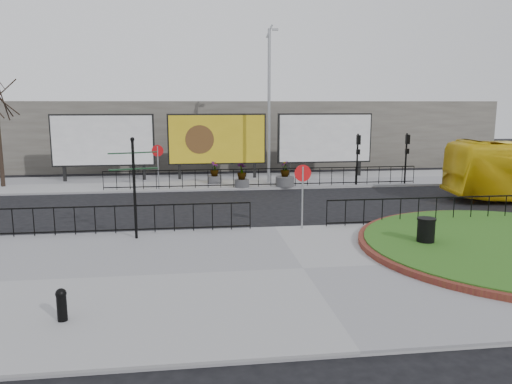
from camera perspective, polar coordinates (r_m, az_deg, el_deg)
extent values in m
plane|color=black|center=(19.57, 2.13, -4.32)|extent=(90.00, 90.00, 0.00)
cube|color=gray|center=(14.85, 5.41, -8.88)|extent=(30.00, 10.00, 0.12)
cube|color=gray|center=(31.21, -1.56, 1.26)|extent=(44.00, 6.00, 0.12)
cylinder|color=gray|center=(28.35, -11.12, 2.74)|extent=(0.07, 0.07, 2.40)
cylinder|color=#B50C0F|center=(28.25, -11.19, 4.65)|extent=(0.64, 0.03, 0.64)
cylinder|color=white|center=(28.27, -11.19, 4.66)|extent=(0.50, 0.03, 0.50)
cylinder|color=gray|center=(19.09, 5.32, -0.67)|extent=(0.07, 0.07, 2.40)
cylinder|color=#B50C0F|center=(18.93, 5.37, 2.16)|extent=(0.64, 0.03, 0.64)
cylinder|color=white|center=(18.95, 5.36, 2.16)|extent=(0.50, 0.03, 0.50)
cube|color=black|center=(32.87, -21.02, 2.02)|extent=(0.18, 0.18, 1.00)
cube|color=black|center=(32.09, -12.66, 2.27)|extent=(0.18, 0.18, 1.00)
cube|color=black|center=(32.19, -17.08, 5.68)|extent=(6.20, 0.25, 3.20)
cube|color=white|center=(32.03, -17.12, 5.66)|extent=(6.00, 0.06, 3.00)
cube|color=black|center=(31.96, -8.73, 2.37)|extent=(0.18, 0.18, 1.00)
cube|color=black|center=(32.22, -0.16, 2.55)|extent=(0.18, 0.18, 1.00)
cube|color=black|center=(31.80, -4.47, 6.04)|extent=(6.20, 0.25, 3.20)
cube|color=gold|center=(31.64, -4.46, 6.02)|extent=(6.00, 0.06, 3.00)
cube|color=black|center=(32.57, 3.69, 2.61)|extent=(0.18, 0.18, 1.00)
cube|color=black|center=(33.83, 11.70, 2.71)|extent=(0.18, 0.18, 1.00)
cube|color=black|center=(32.92, 7.85, 6.12)|extent=(6.20, 0.25, 3.20)
cube|color=white|center=(32.77, 7.93, 6.10)|extent=(6.00, 0.06, 3.00)
cylinder|color=gray|center=(30.04, 1.49, 9.65)|extent=(0.18, 0.18, 9.00)
cylinder|color=gray|center=(30.31, 1.53, 17.90)|extent=(0.43, 0.10, 0.77)
cube|color=gray|center=(30.38, 2.22, 18.07)|extent=(0.35, 0.15, 0.12)
cylinder|color=black|center=(29.88, 11.48, 3.68)|extent=(0.10, 0.10, 3.00)
cube|color=black|center=(29.66, 11.64, 5.86)|extent=(0.22, 0.18, 0.55)
cube|color=black|center=(29.72, 11.59, 4.52)|extent=(0.20, 0.16, 0.30)
cylinder|color=black|center=(30.98, 16.75, 3.68)|extent=(0.10, 0.10, 3.00)
cube|color=black|center=(30.78, 16.95, 5.78)|extent=(0.22, 0.18, 0.55)
cube|color=black|center=(30.83, 16.88, 4.48)|extent=(0.20, 0.16, 0.30)
cube|color=slate|center=(40.87, -3.05, 6.81)|extent=(40.00, 10.00, 5.00)
cylinder|color=black|center=(18.04, -13.72, 0.18)|extent=(0.10, 0.10, 3.48)
sphere|color=black|center=(17.82, -13.96, 5.87)|extent=(0.15, 0.15, 0.15)
cube|color=black|center=(17.83, -15.29, 4.29)|extent=(0.83, 0.31, 0.03)
cube|color=black|center=(17.97, -12.55, 4.45)|extent=(0.82, 0.42, 0.03)
cube|color=black|center=(17.85, -15.19, 2.50)|extent=(0.82, 0.39, 0.03)
cube|color=black|center=(17.97, -12.44, 2.67)|extent=(0.83, 0.31, 0.03)
cylinder|color=black|center=(12.12, -21.30, -12.21)|extent=(0.22, 0.22, 0.61)
sphere|color=black|center=(12.01, -21.40, -10.77)|extent=(0.24, 0.24, 0.24)
cylinder|color=black|center=(17.55, 18.83, -4.56)|extent=(0.58, 0.58, 0.96)
cylinder|color=black|center=(17.43, 18.93, -2.93)|extent=(0.62, 0.62, 0.06)
cylinder|color=#4C4C4F|center=(30.03, -4.76, 1.41)|extent=(0.84, 0.84, 0.44)
imported|color=#1F4A13|center=(29.94, -4.78, 2.66)|extent=(0.69, 0.69, 0.88)
cylinder|color=#4C4C4F|center=(28.58, -1.64, 1.00)|extent=(0.85, 0.85, 0.44)
imported|color=#1F4A13|center=(28.48, -1.65, 2.39)|extent=(0.71, 0.71, 0.95)
cylinder|color=#4C4C4F|center=(28.94, 3.32, 1.22)|extent=(1.08, 1.08, 0.56)
imported|color=#1F4A13|center=(28.83, 3.33, 2.69)|extent=(0.54, 0.54, 0.93)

